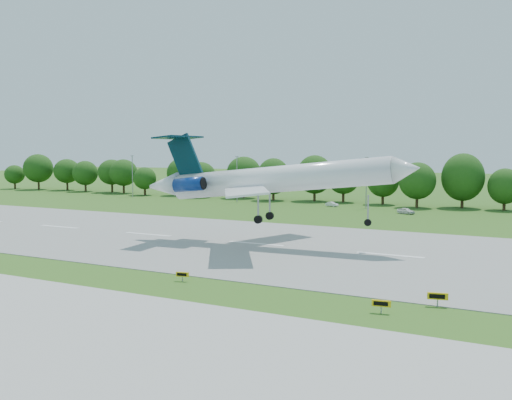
# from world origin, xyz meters

# --- Properties ---
(ground) EXTENTS (600.00, 600.00, 0.00)m
(ground) POSITION_xyz_m (0.00, 0.00, 0.00)
(ground) COLOR #2B5516
(ground) RESTS_ON ground
(runway) EXTENTS (400.00, 45.00, 0.08)m
(runway) POSITION_xyz_m (0.00, 25.00, 0.04)
(runway) COLOR gray
(runway) RESTS_ON ground
(taxiway) EXTENTS (400.00, 23.00, 0.08)m
(taxiway) POSITION_xyz_m (0.00, -18.00, 0.04)
(taxiway) COLOR #ADADA8
(taxiway) RESTS_ON ground
(tree_line) EXTENTS (288.40, 8.40, 10.40)m
(tree_line) POSITION_xyz_m (0.00, 92.00, 6.19)
(tree_line) COLOR #382314
(tree_line) RESTS_ON ground
(light_poles) EXTENTS (175.90, 0.25, 12.19)m
(light_poles) POSITION_xyz_m (-2.50, 82.00, 6.34)
(light_poles) COLOR gray
(light_poles) RESTS_ON ground
(airliner) EXTENTS (41.71, 30.10, 13.06)m
(airliner) POSITION_xyz_m (-18.44, 24.80, 9.73)
(airliner) COLOR white
(airliner) RESTS_ON ground
(taxi_sign_left) EXTENTS (1.43, 0.50, 1.01)m
(taxi_sign_left) POSITION_xyz_m (-16.05, 0.15, 0.74)
(taxi_sign_left) COLOR gray
(taxi_sign_left) RESTS_ON ground
(taxi_sign_centre) EXTENTS (1.81, 0.60, 1.27)m
(taxi_sign_centre) POSITION_xyz_m (9.91, 2.49, 0.94)
(taxi_sign_centre) COLOR gray
(taxi_sign_centre) RESTS_ON ground
(taxi_sign_right) EXTENTS (1.64, 0.45, 1.15)m
(taxi_sign_right) POSITION_xyz_m (5.95, -1.85, 0.85)
(taxi_sign_right) COLOR gray
(taxi_sign_right) RESTS_ON ground
(service_vehicle_a) EXTENTS (3.53, 2.13, 1.10)m
(service_vehicle_a) POSITION_xyz_m (-28.85, 82.99, 0.55)
(service_vehicle_a) COLOR silver
(service_vehicle_a) RESTS_ON ground
(service_vehicle_b) EXTENTS (4.28, 3.09, 1.35)m
(service_vehicle_b) POSITION_xyz_m (-8.98, 74.85, 0.68)
(service_vehicle_b) COLOR silver
(service_vehicle_b) RESTS_ON ground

